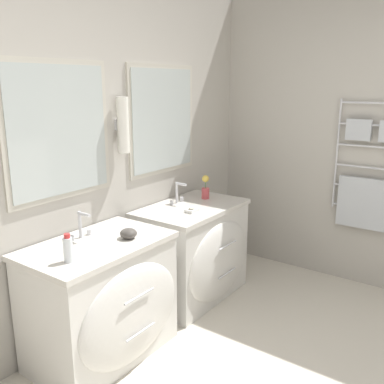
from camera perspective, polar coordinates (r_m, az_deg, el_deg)
wall_back at (r=2.95m, az=-16.84°, el=4.30°), size 5.80×0.17×2.60m
wall_right at (r=4.08m, az=18.89°, el=6.58°), size 0.13×4.03×2.60m
vanity_left at (r=2.94m, az=-11.60°, el=-13.93°), size 0.95×0.66×0.80m
vanity_right at (r=3.65m, az=0.46°, el=-7.88°), size 0.95×0.66×0.80m
faucet_left at (r=2.88m, az=-14.55°, el=-4.36°), size 0.17×0.11×0.18m
faucet_right at (r=3.60m, az=-1.89°, el=-0.17°), size 0.17×0.11×0.18m
toiletry_bottle at (r=2.53m, az=-16.21°, el=-7.31°), size 0.05×0.05×0.17m
amenity_bowl at (r=2.83m, az=-8.47°, el=-5.49°), size 0.11×0.11×0.07m
flower_vase at (r=3.74m, az=1.81°, el=0.50°), size 0.07×0.07×0.21m
soap_dish at (r=3.37m, az=-0.02°, el=-2.39°), size 0.11×0.07×0.04m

